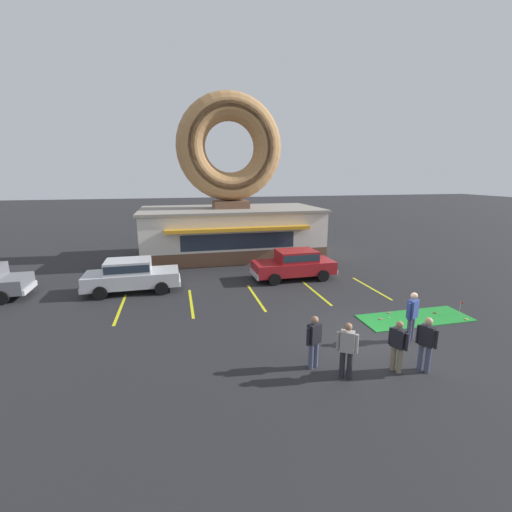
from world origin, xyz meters
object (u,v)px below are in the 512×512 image
at_px(car_red, 295,263).
at_px(pedestrian_hooded_kid, 412,314).
at_px(car_silver, 131,274).
at_px(pedestrian_blue_sweater_man, 426,342).
at_px(pedestrian_leather_jacket_man, 398,344).
at_px(putting_flag_pin, 461,305).
at_px(pedestrian_beanie_man, 314,340).
at_px(pedestrian_clipboard_woman, 347,348).
at_px(trash_bin, 144,261).
at_px(golf_ball, 389,318).

bearing_deg(car_red, pedestrian_hooded_kid, -79.60).
relative_size(car_silver, car_red, 1.00).
height_order(car_silver, pedestrian_blue_sweater_man, pedestrian_blue_sweater_man).
bearing_deg(pedestrian_leather_jacket_man, car_silver, 131.96).
bearing_deg(putting_flag_pin, pedestrian_beanie_man, -162.81).
height_order(pedestrian_hooded_kid, pedestrian_leather_jacket_man, pedestrian_hooded_kid).
distance_m(pedestrian_clipboard_woman, pedestrian_beanie_man, 0.98).
relative_size(pedestrian_leather_jacket_man, pedestrian_clipboard_woman, 0.94).
distance_m(putting_flag_pin, pedestrian_clipboard_woman, 7.35).
height_order(car_silver, pedestrian_beanie_man, pedestrian_beanie_man).
distance_m(putting_flag_pin, trash_bin, 16.72).
height_order(golf_ball, pedestrian_leather_jacket_man, pedestrian_leather_jacket_man).
xyz_separation_m(car_red, pedestrian_clipboard_woman, (-1.79, -9.37, 0.05)).
bearing_deg(pedestrian_blue_sweater_man, pedestrian_clipboard_woman, 174.75).
height_order(pedestrian_blue_sweater_man, pedestrian_clipboard_woman, pedestrian_blue_sweater_man).
bearing_deg(car_red, pedestrian_blue_sweater_man, -86.52).
bearing_deg(trash_bin, car_silver, -93.44).
height_order(car_silver, pedestrian_hooded_kid, pedestrian_hooded_kid).
distance_m(golf_ball, trash_bin, 14.23).
height_order(pedestrian_leather_jacket_man, pedestrian_clipboard_woman, pedestrian_clipboard_woman).
height_order(car_red, trash_bin, car_red).
height_order(pedestrian_blue_sweater_man, trash_bin, pedestrian_blue_sweater_man).
height_order(pedestrian_clipboard_woman, pedestrian_beanie_man, pedestrian_clipboard_woman).
bearing_deg(pedestrian_hooded_kid, pedestrian_clipboard_woman, -154.77).
bearing_deg(pedestrian_beanie_man, car_silver, 125.36).
distance_m(pedestrian_hooded_kid, pedestrian_beanie_man, 4.00).
bearing_deg(pedestrian_hooded_kid, pedestrian_leather_jacket_man, -136.60).
relative_size(car_red, pedestrian_clipboard_woman, 2.76).
relative_size(pedestrian_blue_sweater_man, pedestrian_clipboard_woman, 1.01).
distance_m(putting_flag_pin, pedestrian_blue_sweater_man, 5.41).
xyz_separation_m(pedestrian_leather_jacket_man, trash_bin, (-8.03, 13.35, -0.36)).
distance_m(pedestrian_blue_sweater_man, trash_bin, 16.16).
relative_size(golf_ball, trash_bin, 0.04).
relative_size(pedestrian_beanie_man, trash_bin, 1.67).
distance_m(putting_flag_pin, pedestrian_beanie_man, 7.75).
bearing_deg(car_red, pedestrian_beanie_man, -105.96).
bearing_deg(pedestrian_leather_jacket_man, putting_flag_pin, 30.57).
bearing_deg(car_red, golf_ball, -73.16).
xyz_separation_m(car_silver, pedestrian_hooded_kid, (9.93, -7.65, 0.10)).
bearing_deg(trash_bin, pedestrian_beanie_man, -65.43).
relative_size(car_red, pedestrian_beanie_man, 2.81).
bearing_deg(putting_flag_pin, car_red, 127.58).
xyz_separation_m(pedestrian_beanie_man, trash_bin, (-5.76, 12.61, -0.40)).
distance_m(pedestrian_beanie_man, trash_bin, 13.87).
relative_size(putting_flag_pin, trash_bin, 0.56).
distance_m(pedestrian_blue_sweater_man, pedestrian_leather_jacket_man, 0.82).
bearing_deg(pedestrian_clipboard_woman, golf_ball, 42.12).
bearing_deg(pedestrian_clipboard_woman, pedestrian_blue_sweater_man, -5.25).
height_order(pedestrian_hooded_kid, pedestrian_clipboard_woman, pedestrian_hooded_kid).
xyz_separation_m(putting_flag_pin, trash_bin, (-13.15, 10.32, 0.06)).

